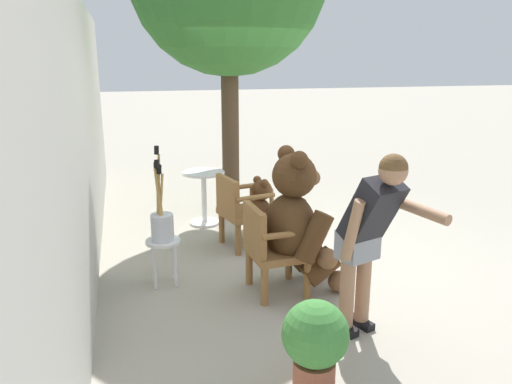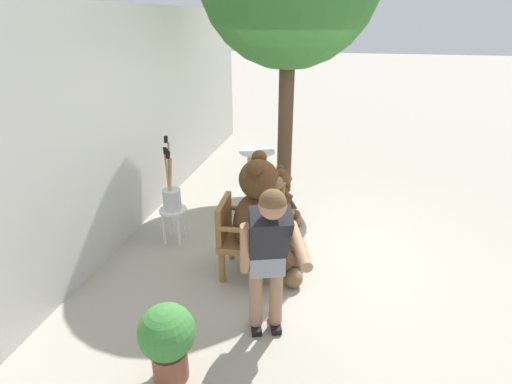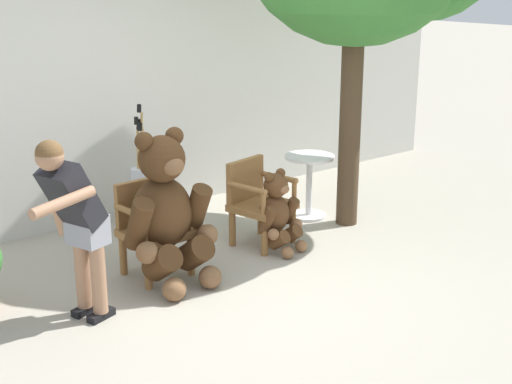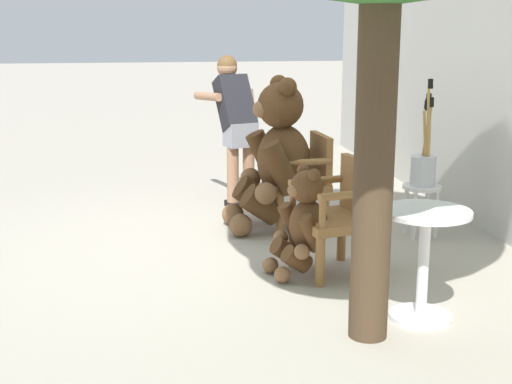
{
  "view_description": "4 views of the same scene",
  "coord_description": "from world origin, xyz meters",
  "px_view_note": "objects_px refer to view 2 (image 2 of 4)",
  "views": [
    {
      "loc": [
        -4.81,
        2.0,
        2.17
      ],
      "look_at": [
        0.2,
        0.64,
        0.77
      ],
      "focal_mm": 35.0,
      "sensor_mm": 36.0,
      "label": 1
    },
    {
      "loc": [
        -4.3,
        -0.27,
        2.64
      ],
      "look_at": [
        -0.22,
        0.61,
        0.81
      ],
      "focal_mm": 28.0,
      "sensor_mm": 36.0,
      "label": 2
    },
    {
      "loc": [
        -3.66,
        -4.67,
        2.68
      ],
      "look_at": [
        0.28,
        0.32,
        0.71
      ],
      "focal_mm": 50.0,
      "sensor_mm": 36.0,
      "label": 3
    },
    {
      "loc": [
        5.58,
        -0.74,
        1.84
      ],
      "look_at": [
        0.39,
        0.11,
        0.59
      ],
      "focal_mm": 50.0,
      "sensor_mm": 36.0,
      "label": 4
    }
  ],
  "objects_px": {
    "wooden_chair_left": "(239,235)",
    "potted_plant": "(167,338)",
    "wooden_chair_right": "(262,191)",
    "white_stool": "(174,216)",
    "person_visitor": "(268,250)",
    "round_side_table": "(257,167)",
    "teddy_bear_large": "(263,219)",
    "brush_bucket": "(171,195)",
    "teddy_bear_small": "(282,196)"
  },
  "relations": [
    {
      "from": "wooden_chair_left",
      "to": "person_visitor",
      "type": "xyz_separation_m",
      "value": [
        -0.94,
        -0.49,
        0.45
      ]
    },
    {
      "from": "wooden_chair_left",
      "to": "wooden_chair_right",
      "type": "height_order",
      "value": "same"
    },
    {
      "from": "wooden_chair_left",
      "to": "person_visitor",
      "type": "height_order",
      "value": "person_visitor"
    },
    {
      "from": "person_visitor",
      "to": "teddy_bear_small",
      "type": "bearing_deg",
      "value": 5.39
    },
    {
      "from": "white_stool",
      "to": "brush_bucket",
      "type": "bearing_deg",
      "value": 61.86
    },
    {
      "from": "wooden_chair_right",
      "to": "brush_bucket",
      "type": "height_order",
      "value": "brush_bucket"
    },
    {
      "from": "wooden_chair_right",
      "to": "round_side_table",
      "type": "bearing_deg",
      "value": 16.11
    },
    {
      "from": "wooden_chair_right",
      "to": "white_stool",
      "type": "distance_m",
      "value": 1.25
    },
    {
      "from": "brush_bucket",
      "to": "round_side_table",
      "type": "xyz_separation_m",
      "value": [
        1.74,
        -0.7,
        -0.21
      ]
    },
    {
      "from": "teddy_bear_large",
      "to": "brush_bucket",
      "type": "xyz_separation_m",
      "value": [
        0.44,
        1.23,
        -0.03
      ]
    },
    {
      "from": "teddy_bear_small",
      "to": "teddy_bear_large",
      "type": "bearing_deg",
      "value": 178.68
    },
    {
      "from": "teddy_bear_large",
      "to": "person_visitor",
      "type": "relative_size",
      "value": 0.91
    },
    {
      "from": "wooden_chair_left",
      "to": "teddy_bear_small",
      "type": "xyz_separation_m",
      "value": [
        1.26,
        -0.29,
        -0.06
      ]
    },
    {
      "from": "wooden_chair_left",
      "to": "potted_plant",
      "type": "distance_m",
      "value": 1.55
    },
    {
      "from": "wooden_chair_left",
      "to": "teddy_bear_large",
      "type": "distance_m",
      "value": 0.34
    },
    {
      "from": "brush_bucket",
      "to": "potted_plant",
      "type": "relative_size",
      "value": 1.36
    },
    {
      "from": "wooden_chair_left",
      "to": "teddy_bear_large",
      "type": "bearing_deg",
      "value": -88.41
    },
    {
      "from": "teddy_bear_large",
      "to": "brush_bucket",
      "type": "bearing_deg",
      "value": 70.1
    },
    {
      "from": "teddy_bear_large",
      "to": "potted_plant",
      "type": "bearing_deg",
      "value": 164.41
    },
    {
      "from": "wooden_chair_left",
      "to": "round_side_table",
      "type": "xyz_separation_m",
      "value": [
        2.19,
        0.27,
        -0.01
      ]
    },
    {
      "from": "round_side_table",
      "to": "person_visitor",
      "type": "bearing_deg",
      "value": -166.24
    },
    {
      "from": "teddy_bear_small",
      "to": "potted_plant",
      "type": "distance_m",
      "value": 2.83
    },
    {
      "from": "wooden_chair_left",
      "to": "teddy_bear_large",
      "type": "relative_size",
      "value": 0.62
    },
    {
      "from": "wooden_chair_right",
      "to": "potted_plant",
      "type": "bearing_deg",
      "value": 176.36
    },
    {
      "from": "wooden_chair_left",
      "to": "brush_bucket",
      "type": "height_order",
      "value": "brush_bucket"
    },
    {
      "from": "wooden_chair_right",
      "to": "brush_bucket",
      "type": "bearing_deg",
      "value": 128.87
    },
    {
      "from": "teddy_bear_small",
      "to": "potted_plant",
      "type": "height_order",
      "value": "teddy_bear_small"
    },
    {
      "from": "wooden_chair_right",
      "to": "person_visitor",
      "type": "distance_m",
      "value": 2.28
    },
    {
      "from": "teddy_bear_large",
      "to": "wooden_chair_left",
      "type": "bearing_deg",
      "value": 91.59
    },
    {
      "from": "teddy_bear_large",
      "to": "white_stool",
      "type": "distance_m",
      "value": 1.34
    },
    {
      "from": "wooden_chair_left",
      "to": "brush_bucket",
      "type": "xyz_separation_m",
      "value": [
        0.45,
        0.97,
        0.19
      ]
    },
    {
      "from": "wooden_chair_right",
      "to": "brush_bucket",
      "type": "relative_size",
      "value": 0.93
    },
    {
      "from": "teddy_bear_large",
      "to": "person_visitor",
      "type": "bearing_deg",
      "value": -166.04
    },
    {
      "from": "teddy_bear_small",
      "to": "brush_bucket",
      "type": "distance_m",
      "value": 1.51
    },
    {
      "from": "white_stool",
      "to": "brush_bucket",
      "type": "distance_m",
      "value": 0.3
    },
    {
      "from": "teddy_bear_large",
      "to": "brush_bucket",
      "type": "height_order",
      "value": "teddy_bear_large"
    },
    {
      "from": "white_stool",
      "to": "potted_plant",
      "type": "xyz_separation_m",
      "value": [
        -1.99,
        -0.79,
        0.04
      ]
    },
    {
      "from": "person_visitor",
      "to": "white_stool",
      "type": "xyz_separation_m",
      "value": [
        1.39,
        1.46,
        -0.55
      ]
    },
    {
      "from": "wooden_chair_right",
      "to": "teddy_bear_small",
      "type": "xyz_separation_m",
      "value": [
        0.02,
        -0.28,
        -0.06
      ]
    },
    {
      "from": "teddy_bear_large",
      "to": "round_side_table",
      "type": "height_order",
      "value": "teddy_bear_large"
    },
    {
      "from": "round_side_table",
      "to": "teddy_bear_small",
      "type": "bearing_deg",
      "value": -149.02
    },
    {
      "from": "wooden_chair_left",
      "to": "potted_plant",
      "type": "relative_size",
      "value": 1.26
    },
    {
      "from": "white_stool",
      "to": "round_side_table",
      "type": "height_order",
      "value": "round_side_table"
    },
    {
      "from": "wooden_chair_right",
      "to": "white_stool",
      "type": "height_order",
      "value": "wooden_chair_right"
    },
    {
      "from": "brush_bucket",
      "to": "teddy_bear_small",
      "type": "bearing_deg",
      "value": -57.31
    },
    {
      "from": "white_stool",
      "to": "teddy_bear_large",
      "type": "bearing_deg",
      "value": -109.89
    },
    {
      "from": "person_visitor",
      "to": "round_side_table",
      "type": "relative_size",
      "value": 2.12
    },
    {
      "from": "white_stool",
      "to": "person_visitor",
      "type": "bearing_deg",
      "value": -133.66
    },
    {
      "from": "teddy_bear_small",
      "to": "brush_bucket",
      "type": "bearing_deg",
      "value": 122.69
    },
    {
      "from": "wooden_chair_right",
      "to": "white_stool",
      "type": "relative_size",
      "value": 1.87
    }
  ]
}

